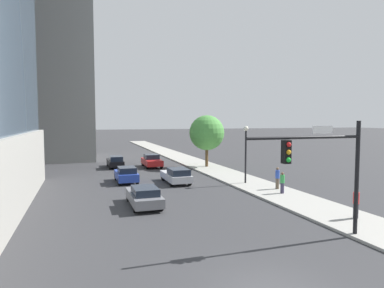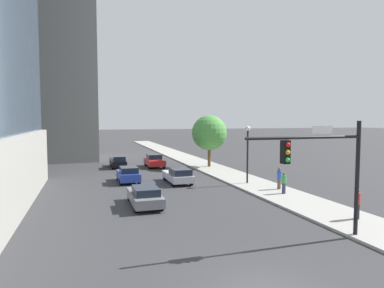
{
  "view_description": "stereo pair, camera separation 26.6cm",
  "coord_description": "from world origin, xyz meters",
  "px_view_note": "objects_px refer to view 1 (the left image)",
  "views": [
    {
      "loc": [
        -5.83,
        -9.27,
        5.74
      ],
      "look_at": [
        0.14,
        8.55,
        4.39
      ],
      "focal_mm": 31.27,
      "sensor_mm": 36.0,
      "label": 1
    },
    {
      "loc": [
        -5.57,
        -9.35,
        5.74
      ],
      "look_at": [
        0.14,
        8.55,
        4.39
      ],
      "focal_mm": 31.27,
      "sensor_mm": 36.0,
      "label": 2
    }
  ],
  "objects_px": {
    "construction_building": "(44,27)",
    "pedestrian_red_shirt": "(356,203)",
    "car_blue": "(126,174)",
    "traffic_light_pole": "(324,160)",
    "pedestrian_blue_shirt": "(277,178)",
    "car_red": "(152,161)",
    "pedestrian_green_shirt": "(282,183)",
    "street_lamp": "(246,145)",
    "car_black": "(115,162)",
    "car_silver": "(176,175)",
    "car_gray": "(144,196)",
    "street_tree": "(207,133)"
  },
  "relations": [
    {
      "from": "car_blue",
      "to": "car_black",
      "type": "bearing_deg",
      "value": 90.0
    },
    {
      "from": "street_tree",
      "to": "car_gray",
      "type": "relative_size",
      "value": 1.35
    },
    {
      "from": "street_lamp",
      "to": "pedestrian_red_shirt",
      "type": "distance_m",
      "value": 12.0
    },
    {
      "from": "car_gray",
      "to": "car_blue",
      "type": "distance_m",
      "value": 8.99
    },
    {
      "from": "street_tree",
      "to": "pedestrian_green_shirt",
      "type": "xyz_separation_m",
      "value": [
        0.15,
        -15.72,
        -3.24
      ]
    },
    {
      "from": "street_lamp",
      "to": "car_black",
      "type": "distance_m",
      "value": 17.79
    },
    {
      "from": "construction_building",
      "to": "street_tree",
      "type": "height_order",
      "value": "construction_building"
    },
    {
      "from": "pedestrian_blue_shirt",
      "to": "pedestrian_red_shirt",
      "type": "relative_size",
      "value": 1.03
    },
    {
      "from": "street_tree",
      "to": "car_gray",
      "type": "height_order",
      "value": "street_tree"
    },
    {
      "from": "car_gray",
      "to": "car_blue",
      "type": "xyz_separation_m",
      "value": [
        0.0,
        8.99,
        0.06
      ]
    },
    {
      "from": "car_black",
      "to": "pedestrian_blue_shirt",
      "type": "bearing_deg",
      "value": -57.62
    },
    {
      "from": "car_black",
      "to": "pedestrian_blue_shirt",
      "type": "distance_m",
      "value": 20.92
    },
    {
      "from": "street_tree",
      "to": "pedestrian_blue_shirt",
      "type": "distance_m",
      "value": 14.55
    },
    {
      "from": "street_lamp",
      "to": "pedestrian_green_shirt",
      "type": "relative_size",
      "value": 3.12
    },
    {
      "from": "pedestrian_green_shirt",
      "to": "pedestrian_blue_shirt",
      "type": "bearing_deg",
      "value": 70.03
    },
    {
      "from": "car_red",
      "to": "car_silver",
      "type": "bearing_deg",
      "value": -90.0
    },
    {
      "from": "car_red",
      "to": "pedestrian_green_shirt",
      "type": "distance_m",
      "value": 19.38
    },
    {
      "from": "traffic_light_pole",
      "to": "car_blue",
      "type": "xyz_separation_m",
      "value": [
        -6.84,
        18.08,
        -3.14
      ]
    },
    {
      "from": "construction_building",
      "to": "car_blue",
      "type": "height_order",
      "value": "construction_building"
    },
    {
      "from": "construction_building",
      "to": "traffic_light_pole",
      "type": "relative_size",
      "value": 7.17
    },
    {
      "from": "traffic_light_pole",
      "to": "car_silver",
      "type": "height_order",
      "value": "traffic_light_pole"
    },
    {
      "from": "car_blue",
      "to": "pedestrian_red_shirt",
      "type": "height_order",
      "value": "pedestrian_red_shirt"
    },
    {
      "from": "traffic_light_pole",
      "to": "car_gray",
      "type": "bearing_deg",
      "value": 126.94
    },
    {
      "from": "car_blue",
      "to": "car_silver",
      "type": "bearing_deg",
      "value": -23.02
    },
    {
      "from": "traffic_light_pole",
      "to": "pedestrian_blue_shirt",
      "type": "relative_size",
      "value": 3.47
    },
    {
      "from": "street_lamp",
      "to": "pedestrian_red_shirt",
      "type": "bearing_deg",
      "value": -85.58
    },
    {
      "from": "car_red",
      "to": "pedestrian_red_shirt",
      "type": "bearing_deg",
      "value": -75.4
    },
    {
      "from": "street_lamp",
      "to": "pedestrian_blue_shirt",
      "type": "height_order",
      "value": "street_lamp"
    },
    {
      "from": "construction_building",
      "to": "car_red",
      "type": "bearing_deg",
      "value": -45.58
    },
    {
      "from": "car_silver",
      "to": "car_blue",
      "type": "relative_size",
      "value": 1.14
    },
    {
      "from": "street_tree",
      "to": "car_black",
      "type": "xyz_separation_m",
      "value": [
        -10.49,
        3.48,
        -3.47
      ]
    },
    {
      "from": "car_gray",
      "to": "car_red",
      "type": "bearing_deg",
      "value": 76.79
    },
    {
      "from": "construction_building",
      "to": "pedestrian_red_shirt",
      "type": "bearing_deg",
      "value": -63.2
    },
    {
      "from": "traffic_light_pole",
      "to": "street_tree",
      "type": "bearing_deg",
      "value": 81.6
    },
    {
      "from": "car_blue",
      "to": "car_red",
      "type": "relative_size",
      "value": 0.91
    },
    {
      "from": "traffic_light_pole",
      "to": "pedestrian_green_shirt",
      "type": "distance_m",
      "value": 10.22
    },
    {
      "from": "street_lamp",
      "to": "car_blue",
      "type": "height_order",
      "value": "street_lamp"
    },
    {
      "from": "car_gray",
      "to": "street_tree",
      "type": "bearing_deg",
      "value": 56.16
    },
    {
      "from": "street_tree",
      "to": "construction_building",
      "type": "bearing_deg",
      "value": 140.55
    },
    {
      "from": "pedestrian_green_shirt",
      "to": "pedestrian_red_shirt",
      "type": "height_order",
      "value": "pedestrian_red_shirt"
    },
    {
      "from": "traffic_light_pole",
      "to": "car_red",
      "type": "xyz_separation_m",
      "value": [
        -2.56,
        27.33,
        -3.12
      ]
    },
    {
      "from": "construction_building",
      "to": "street_tree",
      "type": "xyz_separation_m",
      "value": [
        18.97,
        -15.61,
        -14.86
      ]
    },
    {
      "from": "pedestrian_red_shirt",
      "to": "street_lamp",
      "type": "bearing_deg",
      "value": 94.42
    },
    {
      "from": "car_blue",
      "to": "car_red",
      "type": "xyz_separation_m",
      "value": [
        4.28,
        9.25,
        0.02
      ]
    },
    {
      "from": "car_gray",
      "to": "car_silver",
      "type": "bearing_deg",
      "value": 59.15
    },
    {
      "from": "car_black",
      "to": "car_red",
      "type": "bearing_deg",
      "value": -11.76
    },
    {
      "from": "car_red",
      "to": "pedestrian_blue_shirt",
      "type": "relative_size",
      "value": 2.5
    },
    {
      "from": "street_lamp",
      "to": "car_blue",
      "type": "distance_m",
      "value": 11.22
    },
    {
      "from": "traffic_light_pole",
      "to": "car_silver",
      "type": "relative_size",
      "value": 1.34
    },
    {
      "from": "car_silver",
      "to": "traffic_light_pole",
      "type": "bearing_deg",
      "value": -81.07
    }
  ]
}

